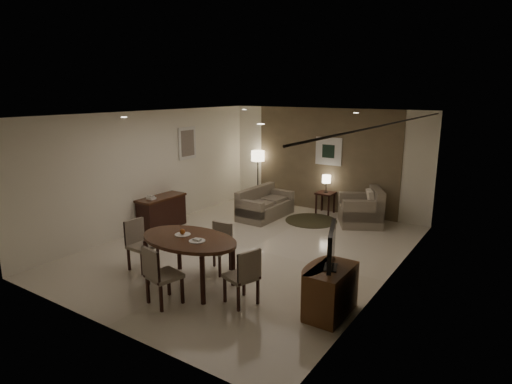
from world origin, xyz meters
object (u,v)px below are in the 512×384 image
Objects in this scene: tv_cabinet at (331,291)px; dining_table at (190,262)px; chair_near at (164,275)px; sofa at (265,203)px; console_desk at (162,212)px; chair_far at (217,249)px; side_table at (325,203)px; chair_right at (241,276)px; chair_left at (143,246)px; armchair at (361,207)px; floor_lamp at (258,177)px.

tv_cabinet is 2.35m from dining_table.
sofa is at bearing -63.78° from chair_near.
dining_table is (-2.31, -0.40, 0.06)m from tv_cabinet.
console_desk is 1.40× the size of chair_far.
dining_table is 3.11× the size of side_table.
tv_cabinet is 2.29m from chair_far.
console_desk is 2.89m from chair_far.
chair_right is at bearing -160.49° from tv_cabinet.
console_desk is 1.34× the size of chair_left.
armchair is at bearing -70.48° from sofa.
chair_left is at bearing -103.24° from side_table.
chair_right is 1.58× the size of side_table.
chair_near reaches higher than chair_left.
dining_table is at bearing -68.36° from floor_lamp.
console_desk is at bearing 149.25° from chair_far.
armchair is (3.75, 2.80, 0.07)m from console_desk.
chair_far is 0.86× the size of armchair.
console_desk is 2.14× the size of side_table.
floor_lamp is (-3.11, 5.21, 0.29)m from chair_right.
console_desk is 4.68m from armchair.
chair_right reaches higher than chair_far.
dining_table is 1.18× the size of floor_lamp.
side_table is at bearing 115.31° from tv_cabinet.
chair_right is (2.19, -0.06, -0.01)m from chair_left.
side_table is (1.12, 1.15, -0.09)m from sofa.
floor_lamp is at bearing 41.72° from sofa.
console_desk is 0.77× the size of sofa.
chair_left is 1.60× the size of side_table.
console_desk is 3.72m from chair_near.
chair_right is (1.06, -0.04, 0.04)m from dining_table.
side_table is at bearing -11.30° from chair_left.
armchair is at bearing 68.93° from chair_far.
tv_cabinet is 0.58× the size of sofa.
console_desk is at bearing 144.90° from sofa.
console_desk reaches higher than sofa.
sofa is 1.60m from floor_lamp.
chair_near is (0.11, -0.68, 0.05)m from dining_table.
armchair is at bearing 75.97° from dining_table.
console_desk is at bearing 143.60° from dining_table.
chair_far is 4.20m from armchair.
dining_table is 1.11× the size of sofa.
armchair is at bearing 36.76° from console_desk.
chair_left reaches higher than console_desk.
dining_table is at bearing -73.39° from chair_right.
chair_far reaches higher than tv_cabinet.
side_table is at bearing -139.95° from armchair.
chair_right reaches higher than dining_table.
tv_cabinet is 0.61× the size of floor_lamp.
armchair is at bearing -88.86° from chair_near.
chair_far is 0.55× the size of sofa.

